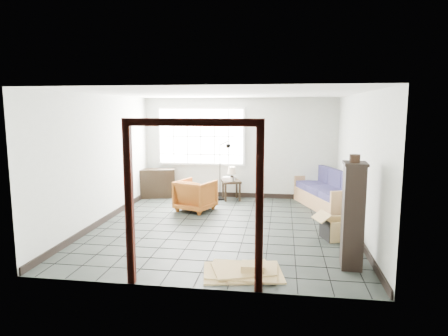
% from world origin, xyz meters
% --- Properties ---
extents(ground, '(5.50, 5.50, 0.00)m').
position_xyz_m(ground, '(0.00, 0.00, 0.00)').
color(ground, black).
rests_on(ground, ground).
extents(room_shell, '(5.02, 5.52, 2.61)m').
position_xyz_m(room_shell, '(0.00, 0.03, 1.68)').
color(room_shell, silver).
rests_on(room_shell, ground).
extents(window_panel, '(2.32, 0.08, 1.52)m').
position_xyz_m(window_panel, '(-1.00, 2.70, 1.60)').
color(window_panel, silver).
rests_on(window_panel, ground).
extents(doorway_trim, '(1.80, 0.08, 2.20)m').
position_xyz_m(doorway_trim, '(0.00, -2.70, 1.38)').
color(doorway_trim, '#3D140D').
rests_on(doorway_trim, ground).
extents(futon_sofa, '(1.43, 2.17, 0.90)m').
position_xyz_m(futon_sofa, '(2.21, 1.91, 0.33)').
color(futon_sofa, olive).
rests_on(futon_sofa, ground).
extents(armchair, '(0.97, 0.94, 0.79)m').
position_xyz_m(armchair, '(-0.83, 1.20, 0.39)').
color(armchair, '#914B15').
rests_on(armchair, ground).
extents(side_table, '(0.58, 0.58, 0.50)m').
position_xyz_m(side_table, '(-0.16, 2.40, 0.41)').
color(side_table, black).
rests_on(side_table, ground).
extents(table_lamp, '(0.27, 0.27, 0.36)m').
position_xyz_m(table_lamp, '(-0.14, 2.35, 0.75)').
color(table_lamp, black).
rests_on(table_lamp, side_table).
extents(projector, '(0.33, 0.29, 0.10)m').
position_xyz_m(projector, '(-0.23, 2.39, 0.55)').
color(projector, silver).
rests_on(projector, side_table).
extents(floor_lamp, '(0.41, 0.27, 1.52)m').
position_xyz_m(floor_lamp, '(-0.34, 2.36, 0.81)').
color(floor_lamp, black).
rests_on(floor_lamp, ground).
extents(console_shelf, '(1.03, 0.62, 0.75)m').
position_xyz_m(console_shelf, '(-2.15, 2.40, 0.38)').
color(console_shelf, black).
rests_on(console_shelf, ground).
extents(tall_shelf, '(0.35, 0.44, 1.56)m').
position_xyz_m(tall_shelf, '(2.15, -1.72, 0.80)').
color(tall_shelf, black).
rests_on(tall_shelf, ground).
extents(pot, '(0.15, 0.15, 0.11)m').
position_xyz_m(pot, '(2.13, -1.75, 1.62)').
color(pot, black).
rests_on(pot, tall_shelf).
extents(open_box, '(0.98, 0.70, 0.50)m').
position_xyz_m(open_box, '(2.15, -0.40, 0.18)').
color(open_box, '#A1854D').
rests_on(open_box, ground).
extents(cardboard_pile, '(1.23, 0.97, 0.16)m').
position_xyz_m(cardboard_pile, '(0.62, -2.18, 0.04)').
color(cardboard_pile, '#A1854D').
rests_on(cardboard_pile, ground).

